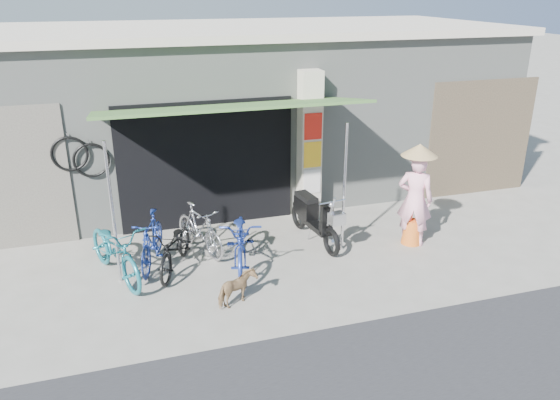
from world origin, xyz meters
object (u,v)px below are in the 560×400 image
object	(u,v)px
bike_black	(176,248)
bike_navy	(241,240)
bike_blue	(152,241)
nun	(415,196)
moped	(313,217)
bike_silver	(199,229)
street_dog	(237,289)
bike_teal	(115,250)

from	to	relation	value
bike_black	bike_navy	xyz separation A→B (m)	(1.07, -0.24, 0.09)
bike_blue	nun	world-z (taller)	nun
bike_black	nun	world-z (taller)	nun
bike_blue	moped	distance (m)	2.97
bike_silver	nun	xyz separation A→B (m)	(3.83, -0.81, 0.49)
bike_black	moped	size ratio (longest dim) A/B	0.86
nun	bike_black	bearing A→B (deg)	33.76
moped	bike_blue	bearing A→B (deg)	174.87
street_dog	nun	distance (m)	3.81
bike_black	nun	size ratio (longest dim) A/B	0.82
bike_navy	moped	bearing A→B (deg)	36.07
bike_teal	moped	xyz separation A→B (m)	(3.56, 0.40, -0.03)
moped	nun	xyz separation A→B (m)	(1.72, -0.65, 0.47)
bike_blue	bike_black	bearing A→B (deg)	-20.39
bike_navy	street_dog	xyz separation A→B (m)	(-0.34, -1.14, -0.23)
bike_blue	bike_black	xyz separation A→B (m)	(0.36, -0.28, -0.05)
bike_teal	nun	bearing A→B (deg)	-23.72
bike_black	bike_silver	bearing A→B (deg)	71.87
bike_teal	bike_silver	xyz separation A→B (m)	(1.45, 0.55, -0.05)
bike_blue	street_dog	size ratio (longest dim) A/B	2.43
bike_teal	bike_navy	xyz separation A→B (m)	(2.04, -0.24, -0.00)
bike_silver	moped	distance (m)	2.12
bike_navy	street_dog	bearing A→B (deg)	-93.07
bike_teal	nun	xyz separation A→B (m)	(5.28, -0.25, 0.44)
bike_blue	bike_navy	distance (m)	1.53
bike_blue	bike_black	world-z (taller)	bike_blue
bike_black	street_dog	distance (m)	1.56
bike_black	nun	distance (m)	4.36
bike_black	bike_silver	world-z (taller)	bike_silver
bike_navy	bike_teal	bearing A→B (deg)	-173.32
bike_silver	bike_black	bearing A→B (deg)	-153.79
bike_silver	nun	size ratio (longest dim) A/B	0.77
moped	bike_teal	bearing A→B (deg)	178.84
bike_black	street_dog	world-z (taller)	bike_black
bike_blue	bike_silver	bearing A→B (deg)	35.01
bike_black	bike_navy	size ratio (longest dim) A/B	0.82
bike_teal	street_dog	xyz separation A→B (m)	(1.70, -1.38, -0.23)
bike_teal	bike_blue	bearing A→B (deg)	3.61
bike_silver	bike_teal	bearing A→B (deg)	178.49
bike_blue	bike_silver	size ratio (longest dim) A/B	1.04
bike_navy	nun	size ratio (longest dim) A/B	0.99
moped	nun	distance (m)	1.89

